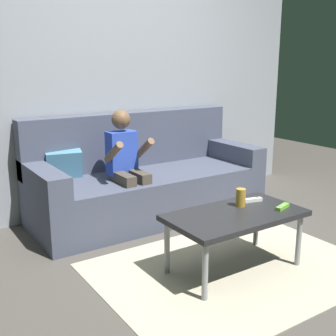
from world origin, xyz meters
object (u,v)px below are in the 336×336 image
at_px(couch, 145,182).
at_px(person_seated_on_couch, 127,163).
at_px(coffee_table, 235,218).
at_px(soda_can, 241,198).
at_px(game_remote_white_near_edge, 253,200).
at_px(game_remote_lime_center, 282,207).

xyz_separation_m(couch, person_seated_on_couch, (-0.28, -0.19, 0.25)).
bearing_deg(person_seated_on_couch, coffee_table, -78.10).
distance_m(couch, coffee_table, 1.25).
xyz_separation_m(couch, soda_can, (0.06, -1.17, 0.16)).
height_order(person_seated_on_couch, game_remote_white_near_edge, person_seated_on_couch).
distance_m(couch, soda_can, 1.18).
height_order(game_remote_white_near_edge, game_remote_lime_center, same).
height_order(game_remote_lime_center, soda_can, soda_can).
height_order(coffee_table, soda_can, soda_can).
xyz_separation_m(person_seated_on_couch, coffee_table, (0.22, -1.06, -0.19)).
distance_m(coffee_table, soda_can, 0.17).
distance_m(person_seated_on_couch, soda_can, 1.04).
bearing_deg(person_seated_on_couch, couch, 34.00).
height_order(couch, game_remote_white_near_edge, couch).
distance_m(couch, person_seated_on_couch, 0.42).
bearing_deg(soda_can, game_remote_lime_center, -44.35).
height_order(coffee_table, game_remote_lime_center, game_remote_lime_center).
bearing_deg(person_seated_on_couch, soda_can, -70.85).
relative_size(game_remote_lime_center, soda_can, 1.18).
relative_size(person_seated_on_couch, game_remote_lime_center, 6.74).
height_order(game_remote_white_near_edge, soda_can, soda_can).
bearing_deg(game_remote_white_near_edge, couch, 99.71).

